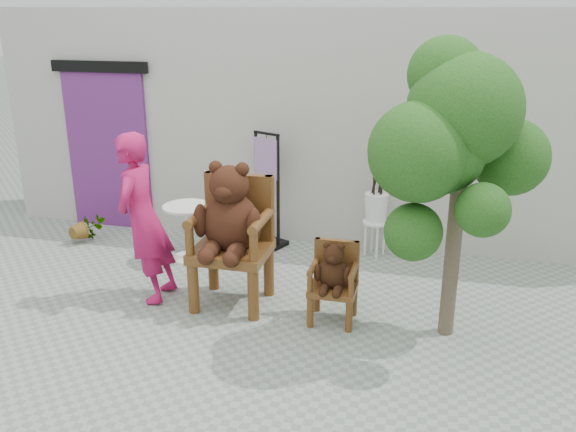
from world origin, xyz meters
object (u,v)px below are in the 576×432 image
object	(u,v)px
person	(143,219)
display_stand	(267,203)
chair_big	(231,224)
chair_small	(334,274)
stool_bucket	(376,207)
tree	(457,130)
cafe_table	(188,226)

from	to	relation	value
person	display_stand	distance (m)	1.99
chair_big	display_stand	distance (m)	1.70
chair_small	stool_bucket	world-z (taller)	stool_bucket
chair_big	person	xyz separation A→B (m)	(-0.93, -0.11, 0.01)
chair_small	display_stand	xyz separation A→B (m)	(-1.19, 1.81, 0.08)
chair_small	tree	size ratio (longest dim) A/B	0.30
cafe_table	tree	bearing A→B (deg)	-21.84
person	stool_bucket	distance (m)	2.89
person	tree	size ratio (longest dim) A/B	0.65
chair_small	tree	bearing A→B (deg)	-5.72
person	cafe_table	distance (m)	1.18
person	display_stand	bearing A→B (deg)	154.21
cafe_table	tree	size ratio (longest dim) A/B	0.25
display_stand	cafe_table	bearing A→B (deg)	-115.71
display_stand	chair_small	bearing A→B (deg)	-32.61
person	tree	world-z (taller)	tree
stool_bucket	tree	size ratio (longest dim) A/B	0.52
chair_small	tree	xyz separation A→B (m)	(1.05, -0.10, 1.51)
cafe_table	tree	xyz separation A→B (m)	(3.06, -1.23, 1.57)
chair_big	person	distance (m)	0.94
cafe_table	stool_bucket	xyz separation A→B (m)	(2.23, 0.70, 0.20)
chair_big	cafe_table	distance (m)	1.41
chair_big	tree	xyz separation A→B (m)	(2.15, -0.24, 1.12)
person	cafe_table	size ratio (longest dim) A/B	2.56
person	cafe_table	world-z (taller)	person
chair_small	display_stand	world-z (taller)	display_stand
chair_big	stool_bucket	size ratio (longest dim) A/B	1.07
cafe_table	display_stand	size ratio (longest dim) A/B	0.47
person	stool_bucket	bearing A→B (deg)	127.89
chair_small	stool_bucket	distance (m)	1.84
chair_big	cafe_table	xyz separation A→B (m)	(-0.91, 0.98, -0.45)
person	chair_small	bearing A→B (deg)	88.56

